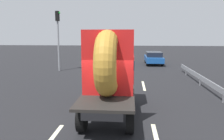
% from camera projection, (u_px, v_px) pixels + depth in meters
% --- Properties ---
extents(ground_plane, '(120.00, 120.00, 0.00)m').
position_uv_depth(ground_plane, '(105.00, 121.00, 8.85)').
color(ground_plane, black).
extents(flatbed_truck, '(2.02, 5.23, 3.59)m').
position_uv_depth(flatbed_truck, '(111.00, 73.00, 9.52)').
color(flatbed_truck, black).
rests_on(flatbed_truck, ground_plane).
extents(distant_sedan, '(1.89, 4.40, 1.44)m').
position_uv_depth(distant_sedan, '(154.00, 58.00, 25.53)').
color(distant_sedan, black).
rests_on(distant_sedan, ground_plane).
extents(traffic_light, '(0.42, 0.36, 5.52)m').
position_uv_depth(traffic_light, '(58.00, 32.00, 20.53)').
color(traffic_light, gray).
rests_on(traffic_light, ground_plane).
extents(guardrail, '(0.10, 15.45, 0.71)m').
position_uv_depth(guardrail, '(210.00, 84.00, 13.03)').
color(guardrail, gray).
rests_on(guardrail, ground_plane).
extents(lane_dash_left_near, '(0.16, 2.16, 0.01)m').
position_uv_depth(lane_dash_left_near, '(52.00, 138.00, 7.39)').
color(lane_dash_left_near, beige).
rests_on(lane_dash_left_near, ground_plane).
extents(lane_dash_left_far, '(0.16, 2.61, 0.01)m').
position_uv_depth(lane_dash_left_far, '(93.00, 84.00, 15.39)').
color(lane_dash_left_far, beige).
rests_on(lane_dash_left_far, ground_plane).
extents(lane_dash_right_near, '(0.16, 2.33, 0.01)m').
position_uv_depth(lane_dash_right_near, '(156.00, 138.00, 7.39)').
color(lane_dash_right_near, beige).
rests_on(lane_dash_right_near, ground_plane).
extents(lane_dash_right_far, '(0.16, 2.77, 0.01)m').
position_uv_depth(lane_dash_right_far, '(144.00, 86.00, 14.95)').
color(lane_dash_right_far, beige).
rests_on(lane_dash_right_far, ground_plane).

